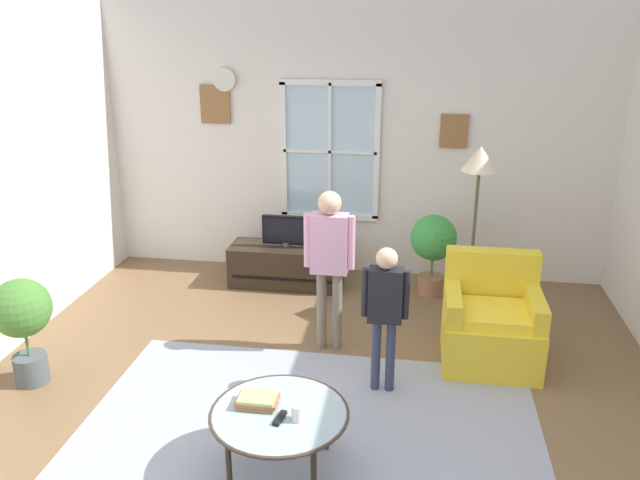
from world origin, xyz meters
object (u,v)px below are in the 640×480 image
coffee_table (279,415)px  person_pink_shirt (330,253)px  person_black_shirt (385,303)px  potted_plant_by_window (433,244)px  book_stack (258,400)px  floor_lamp (479,176)px  remote_near_books (280,418)px  armchair (491,324)px  tv_stand (287,266)px  television (286,231)px  cup (298,413)px  potted_plant_corner (22,317)px

coffee_table → person_pink_shirt: person_pink_shirt is taller
person_black_shirt → potted_plant_by_window: person_black_shirt is taller
book_stack → potted_plant_by_window: size_ratio=0.30×
person_black_shirt → potted_plant_by_window: 1.89m
floor_lamp → person_black_shirt: bearing=-117.7°
coffee_table → remote_near_books: remote_near_books is taller
armchair → coffee_table: armchair is taller
tv_stand → potted_plant_by_window: size_ratio=1.41×
television → floor_lamp: bearing=-14.8°
cup → tv_stand: bearing=103.1°
television → potted_plant_corner: bearing=-126.0°
remote_near_books → potted_plant_by_window: (0.93, 2.94, 0.10)m
television → floor_lamp: size_ratio=0.30×
armchair → remote_near_books: size_ratio=6.21×
potted_plant_by_window → potted_plant_corner: (-3.08, -2.16, 0.02)m
remote_near_books → person_black_shirt: person_black_shirt is taller
floor_lamp → tv_stand: bearing=165.2°
person_pink_shirt → potted_plant_by_window: bearing=55.7°
television → floor_lamp: floor_lamp is taller
floor_lamp → book_stack: bearing=-121.5°
tv_stand → remote_near_books: bearing=-78.9°
armchair → potted_plant_corner: 3.66m
armchair → cup: size_ratio=8.58×
floor_lamp → cup: bearing=-115.4°
person_pink_shirt → person_black_shirt: person_pink_shirt is taller
person_pink_shirt → floor_lamp: bearing=33.1°
person_pink_shirt → floor_lamp: size_ratio=0.85×
armchair → coffee_table: (-1.41, -1.61, 0.08)m
tv_stand → remote_near_books: remote_near_books is taller
armchair → person_black_shirt: size_ratio=0.76×
television → potted_plant_corner: potted_plant_corner is taller
cup → person_pink_shirt: size_ratio=0.07×
book_stack → potted_plant_corner: size_ratio=0.29×
tv_stand → armchair: armchair is taller
book_stack → television: bearing=98.3°
television → person_black_shirt: person_black_shirt is taller
tv_stand → book_stack: bearing=-81.7°
book_stack → cup: 0.29m
armchair → book_stack: 2.21m
cup → floor_lamp: (1.16, 2.45, 0.88)m
television → coffee_table: (0.56, -2.87, -0.19)m
armchair → person_pink_shirt: size_ratio=0.63×
armchair → floor_lamp: bearing=99.1°
person_black_shirt → potted_plant_corner: bearing=-173.4°
coffee_table → person_pink_shirt: (0.08, 1.60, 0.46)m
armchair → coffee_table: 2.14m
remote_near_books → person_black_shirt: (0.55, 1.09, 0.28)m
tv_stand → book_stack: 2.86m
remote_near_books → floor_lamp: size_ratio=0.09×
remote_near_books → floor_lamp: (1.26, 2.46, 0.92)m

